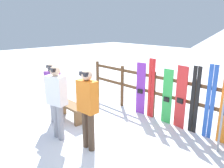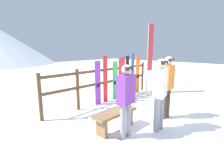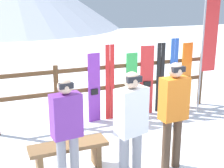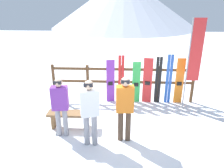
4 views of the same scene
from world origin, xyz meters
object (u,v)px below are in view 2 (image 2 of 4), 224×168
ski_pair_blue (133,74)px  person_orange (167,83)px  person_purple (126,96)px  bench (115,117)px  person_white (160,90)px  snowboard_green (115,81)px  snowboard_orange (137,75)px  ski_pair_red (105,79)px  ski_pair_black (127,76)px  rental_flag (149,52)px  snowboard_red (122,78)px  snowboard_purple (98,83)px

ski_pair_blue → person_orange: bearing=-123.4°
person_purple → ski_pair_blue: 3.70m
bench → person_white: bearing=-46.8°
bench → snowboard_green: 2.57m
snowboard_green → snowboard_orange: (1.42, 0.00, 0.07)m
ski_pair_red → snowboard_green: bearing=-0.4°
bench → person_orange: size_ratio=0.71×
ski_pair_black → rental_flag: size_ratio=0.56×
snowboard_red → ski_pair_black: ski_pair_black is taller
ski_pair_blue → rental_flag: bearing=-37.8°
ski_pair_red → bench: bearing=-128.7°
ski_pair_red → person_white: bearing=-105.8°
ski_pair_blue → snowboard_orange: size_ratio=1.07×
ski_pair_black → rental_flag: (0.90, -0.42, 0.93)m
person_purple → snowboard_orange: size_ratio=1.00×
ski_pair_black → rental_flag: rental_flag is taller
snowboard_green → person_white: bearing=-116.2°
person_purple → ski_pair_red: bearing=54.9°
snowboard_purple → rental_flag: (2.48, -0.42, 0.99)m
bench → person_purple: bearing=-105.1°
bench → snowboard_purple: (1.02, 1.71, 0.40)m
bench → person_white: size_ratio=0.71×
ski_pair_red → person_orange: bearing=-87.2°
person_white → snowboard_purple: bearing=82.1°
snowboard_red → person_purple: bearing=-138.4°
person_purple → rental_flag: (3.60, 1.67, 0.82)m
ski_pair_black → ski_pair_blue: bearing=0.0°
snowboard_red → rental_flag: size_ratio=0.55×
snowboard_green → ski_pair_black: bearing=0.3°
ski_pair_red → snowboard_orange: (1.93, -0.00, -0.04)m
snowboard_green → ski_pair_black: ski_pair_black is taller
snowboard_green → person_orange: bearing=-100.1°
person_purple → snowboard_orange: 4.00m
bench → snowboard_purple: 2.03m
bench → snowboard_orange: size_ratio=0.76×
snowboard_green → snowboard_orange: bearing=0.0°
bench → ski_pair_blue: (2.95, 1.72, 0.51)m
person_white → rental_flag: (2.81, 2.02, 0.76)m
bench → person_orange: bearing=-19.0°
bench → ski_pair_black: (2.60, 1.72, 0.47)m
person_orange → ski_pair_blue: bearing=56.6°
person_orange → snowboard_orange: size_ratio=1.07×
bench → snowboard_green: snowboard_green is taller
person_orange → snowboard_orange: (1.82, 2.22, -0.20)m
snowboard_green → bench: bearing=-137.7°
ski_pair_blue → snowboard_orange: bearing=-0.5°
person_orange → person_white: (-0.80, -0.22, -0.01)m
ski_pair_red → person_purple: bearing=-125.1°
person_purple → snowboard_green: (1.98, 2.09, -0.20)m
ski_pair_red → rental_flag: bearing=-11.3°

